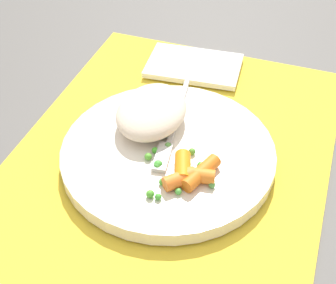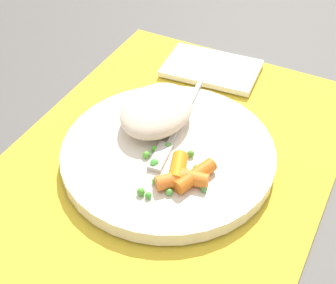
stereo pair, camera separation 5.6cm
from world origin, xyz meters
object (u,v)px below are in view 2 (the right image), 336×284
(napkin, at_px, (211,68))
(fork, at_px, (176,130))
(carrot_portion, at_px, (185,175))
(rice_mound, at_px, (157,110))
(plate, at_px, (168,154))

(napkin, bearing_deg, fork, 8.21)
(carrot_portion, xyz_separation_m, fork, (-0.07, -0.04, -0.01))
(carrot_portion, xyz_separation_m, napkin, (-0.23, -0.07, -0.02))
(carrot_portion, height_order, fork, carrot_portion)
(carrot_portion, bearing_deg, fork, -147.53)
(rice_mound, xyz_separation_m, fork, (0.01, 0.03, -0.02))
(rice_mound, distance_m, carrot_portion, 0.10)
(rice_mound, xyz_separation_m, carrot_portion, (0.07, 0.07, -0.01))
(rice_mound, height_order, napkin, rice_mound)
(plate, height_order, napkin, plate)
(carrot_portion, distance_m, napkin, 0.24)
(fork, bearing_deg, rice_mound, -100.51)
(plate, relative_size, rice_mound, 2.34)
(plate, height_order, rice_mound, rice_mound)
(carrot_portion, relative_size, fork, 0.34)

